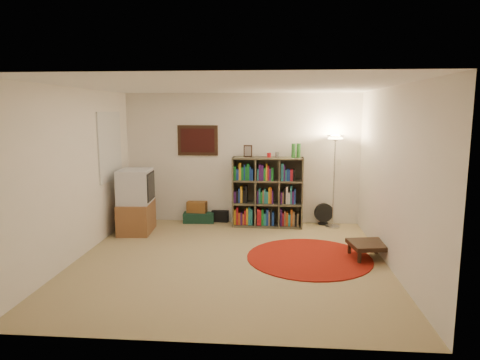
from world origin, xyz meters
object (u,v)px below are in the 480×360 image
Objects in this scene: tv_stand at (136,202)px; side_table at (369,245)px; bookshelf at (267,193)px; floor_fan at (324,214)px; floor_lamp at (335,151)px; suitcase at (199,217)px.

tv_stand is 1.86× the size of side_table.
bookshelf is 1.19m from floor_fan.
floor_lamp reaches higher than tv_stand.
bookshelf is at bearing 132.07° from side_table.
floor_fan is 2.43m from suitcase.
tv_stand is at bearing 163.95° from side_table.
floor_fan is 3.52m from tv_stand.
suitcase is 1.01× the size of side_table.
bookshelf is 1.48m from floor_lamp.
floor_fan is at bearing 8.84° from tv_stand.
side_table is at bearing -80.14° from floor_lamp.
side_table is at bearing -46.53° from bookshelf.
floor_lamp reaches higher than bookshelf.
suitcase is (-1.33, 0.22, -0.54)m from bookshelf.
floor_lamp is 2.83× the size of side_table.
bookshelf reaches higher than floor_fan.
bookshelf is 3.77× the size of floor_fan.
floor_lamp is 1.25m from floor_fan.
floor_lamp is 2.13m from side_table.
bookshelf is 1.38× the size of tv_stand.
floor_fan is 0.67× the size of suitcase.
floor_lamp reaches higher than floor_fan.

